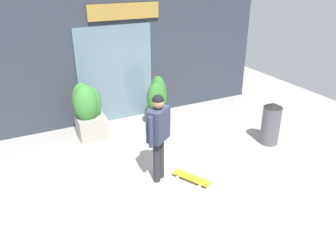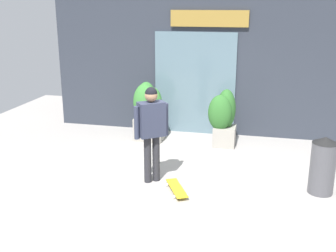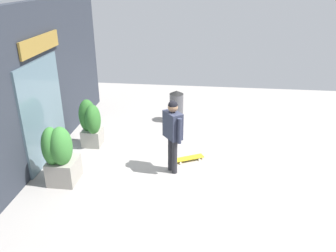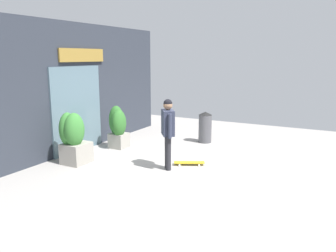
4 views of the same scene
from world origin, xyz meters
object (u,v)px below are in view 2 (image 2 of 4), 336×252
Objects in this scene: skateboard at (177,188)px; planter_box_left at (223,117)px; planter_box_right at (148,109)px; skateboarder at (151,125)px; trash_bin at (323,165)px.

planter_box_left is at bearing 141.61° from skateboard.
skateboard is 2.98m from planter_box_right.
skateboarder is 1.16m from skateboard.
skateboard is at bearing -167.48° from trash_bin.
trash_bin is (2.87, 0.19, -0.56)m from skateboarder.
skateboarder reaches higher than trash_bin.
planter_box_right is at bearing 177.90° from skateboard.
trash_bin is at bearing 56.54° from skateboarder.
skateboarder reaches higher than skateboard.
trash_bin is at bearing 75.20° from skateboard.
planter_box_right is at bearing 149.55° from trash_bin.
skateboard is at bearing -101.07° from planter_box_left.
planter_box_left is 0.95× the size of planter_box_right.
skateboard is 0.61× the size of planter_box_left.
skateboarder is at bearing -149.71° from skateboard.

